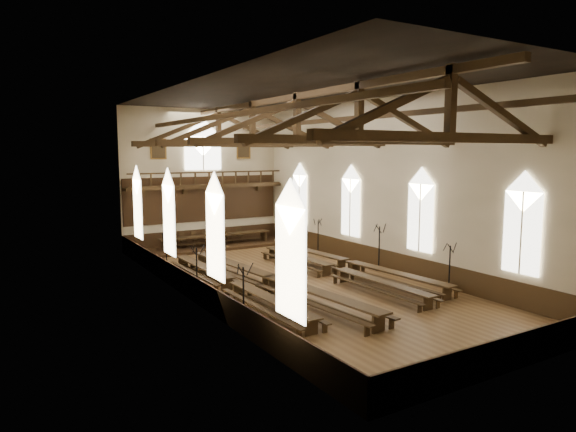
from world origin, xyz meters
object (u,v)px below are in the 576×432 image
candelabrum_right_near (449,277)px  candelabrum_right_far (318,242)px  refectory_row_a (233,284)px  candelabrum_left_mid (197,281)px  refectory_row_c (335,270)px  candelabrum_left_near (244,308)px  candelabrum_right_mid (379,256)px  dais (217,246)px  refectory_row_b (271,280)px  candelabrum_left_far (167,264)px  refectory_row_d (348,263)px  high_table (216,236)px

candelabrum_right_near → candelabrum_right_far: 11.50m
refectory_row_a → candelabrum_left_mid: 1.73m
candelabrum_right_near → refectory_row_a: bearing=151.6°
refectory_row_c → candelabrum_right_near: bearing=-55.5°
candelabrum_left_near → candelabrum_right_mid: candelabrum_right_mid is taller
dais → candelabrum_left_near: size_ratio=4.43×
dais → candelabrum_right_near: candelabrum_right_near is taller
refectory_row_b → dais: 12.57m
refectory_row_b → candelabrum_right_mid: size_ratio=5.51×
candelabrum_left_near → dais: bearing=70.3°
candelabrum_left_far → candelabrum_left_near: bearing=-90.0°
candelabrum_right_mid → candelabrum_left_mid: bearing=178.5°
candelabrum_left_mid → candelabrum_right_mid: 11.10m
refectory_row_d → candelabrum_left_near: (-9.24, -5.22, 0.24)m
candelabrum_left_far → candelabrum_right_near: size_ratio=1.03×
refectory_row_a → dais: refectory_row_a is taller
refectory_row_d → candelabrum_left_near: 10.61m
refectory_row_a → candelabrum_right_mid: 9.45m
candelabrum_left_near → candelabrum_right_far: candelabrum_left_near is taller
refectory_row_d → refectory_row_b: bearing=-167.8°
candelabrum_left_mid → refectory_row_c: bearing=-4.5°
dais → candelabrum_right_far: (5.26, -5.31, 0.62)m
candelabrum_left_near → candelabrum_right_far: size_ratio=1.09×
high_table → candelabrum_right_near: bearing=-72.6°
refectory_row_a → refectory_row_c: size_ratio=1.02×
candelabrum_left_far → dais: bearing=49.0°
refectory_row_b → refectory_row_d: size_ratio=1.06×
refectory_row_b → candelabrum_left_mid: candelabrum_left_mid is taller
refectory_row_d → candelabrum_left_far: (-9.24, 4.35, 0.22)m
candelabrum_left_mid → candelabrum_right_near: candelabrum_left_mid is taller
dais → high_table: bearing=-97.1°
refectory_row_a → refectory_row_b: 1.88m
refectory_row_c → candelabrum_right_mid: bearing=5.2°
candelabrum_left_mid → candelabrum_right_far: 12.60m
refectory_row_d → candelabrum_left_far: 10.22m
candelabrum_left_near → candelabrum_left_far: 9.57m
candelabrum_left_near → refectory_row_c: bearing=29.7°
candelabrum_left_near → candelabrum_right_near: bearing=-2.7°
high_table → candelabrum_right_far: bearing=-45.3°
high_table → candelabrum_left_near: (-5.84, -16.29, -0.08)m
refectory_row_b → candelabrum_left_near: size_ratio=5.92×
refectory_row_a → candelabrum_right_near: bearing=-28.4°
candelabrum_left_near → candelabrum_right_near: (11.10, -0.52, -0.04)m
candelabrum_right_far → high_table: bearing=134.7°
refectory_row_a → refectory_row_d: bearing=4.8°
candelabrum_right_near → candelabrum_right_mid: size_ratio=0.88×
refectory_row_b → refectory_row_d: refectory_row_b is taller
refectory_row_c → refectory_row_d: size_ratio=0.97×
refectory_row_b → candelabrum_right_near: 8.88m
refectory_row_a → candelabrum_right_near: candelabrum_right_near is taller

